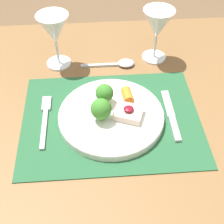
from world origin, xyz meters
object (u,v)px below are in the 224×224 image
object	(u,v)px
spoon	(121,63)
wine_glass_far	(54,31)
knife	(172,118)
fork	(45,117)
dinner_plate	(112,113)
wine_glass_near	(158,26)

from	to	relation	value
spoon	wine_glass_far	xyz separation A→B (m)	(-0.19, 0.02, 0.11)
knife	wine_glass_far	size ratio (longest dim) A/B	1.08
fork	spoon	world-z (taller)	spoon
dinner_plate	knife	world-z (taller)	dinner_plate
knife	wine_glass_far	distance (m)	0.41
fork	dinner_plate	bearing A→B (deg)	-0.51
dinner_plate	fork	distance (m)	0.17
spoon	dinner_plate	bearing A→B (deg)	-101.51
dinner_plate	fork	size ratio (longest dim) A/B	1.51
dinner_plate	wine_glass_far	bearing A→B (deg)	121.50
knife	wine_glass_far	xyz separation A→B (m)	(-0.30, 0.26, 0.11)
wine_glass_near	wine_glass_far	distance (m)	0.30
knife	spoon	world-z (taller)	spoon
spoon	wine_glass_near	xyz separation A→B (m)	(0.11, 0.03, 0.11)
spoon	wine_glass_far	bearing A→B (deg)	173.47
wine_glass_near	wine_glass_far	size ratio (longest dim) A/B	0.99
fork	knife	distance (m)	0.33
wine_glass_near	spoon	bearing A→B (deg)	-164.46
knife	fork	bearing A→B (deg)	174.05
fork	wine_glass_near	world-z (taller)	wine_glass_near
wine_glass_near	wine_glass_far	xyz separation A→B (m)	(-0.30, -0.01, 0.00)
dinner_plate	fork	xyz separation A→B (m)	(-0.17, 0.01, -0.01)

